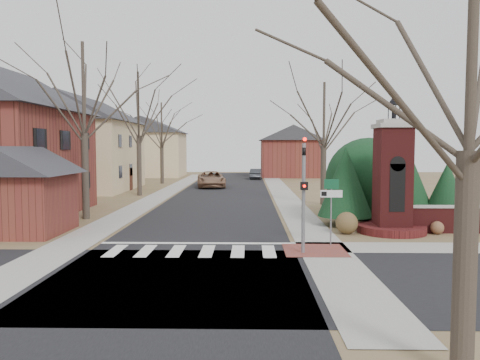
{
  "coord_description": "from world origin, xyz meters",
  "views": [
    {
      "loc": [
        2.21,
        -17.11,
        4.05
      ],
      "look_at": [
        1.78,
        6.0,
        2.43
      ],
      "focal_mm": 35.0,
      "sensor_mm": 36.0,
      "label": 1
    }
  ],
  "objects_px": {
    "distant_car": "(256,174)",
    "pickup_truck": "(211,179)",
    "traffic_signal_pole": "(304,186)",
    "sign_post": "(331,199)",
    "brick_gate_monument": "(392,187)"
  },
  "relations": [
    {
      "from": "pickup_truck",
      "to": "distant_car",
      "type": "distance_m",
      "value": 13.41
    },
    {
      "from": "traffic_signal_pole",
      "to": "pickup_truck",
      "type": "relative_size",
      "value": 0.77
    },
    {
      "from": "pickup_truck",
      "to": "distant_car",
      "type": "bearing_deg",
      "value": 62.26
    },
    {
      "from": "traffic_signal_pole",
      "to": "distant_car",
      "type": "xyz_separation_m",
      "value": [
        -1.13,
        42.12,
        -1.92
      ]
    },
    {
      "from": "brick_gate_monument",
      "to": "distant_car",
      "type": "relative_size",
      "value": 1.61
    },
    {
      "from": "brick_gate_monument",
      "to": "distant_car",
      "type": "distance_m",
      "value": 38.18
    },
    {
      "from": "traffic_signal_pole",
      "to": "sign_post",
      "type": "distance_m",
      "value": 2.02
    },
    {
      "from": "traffic_signal_pole",
      "to": "brick_gate_monument",
      "type": "height_order",
      "value": "brick_gate_monument"
    },
    {
      "from": "distant_car",
      "to": "pickup_truck",
      "type": "bearing_deg",
      "value": 73.87
    },
    {
      "from": "brick_gate_monument",
      "to": "pickup_truck",
      "type": "xyz_separation_m",
      "value": [
        -10.6,
        25.17,
        -1.35
      ]
    },
    {
      "from": "sign_post",
      "to": "pickup_truck",
      "type": "relative_size",
      "value": 0.47
    },
    {
      "from": "traffic_signal_pole",
      "to": "sign_post",
      "type": "height_order",
      "value": "traffic_signal_pole"
    },
    {
      "from": "pickup_truck",
      "to": "distant_car",
      "type": "xyz_separation_m",
      "value": [
        4.77,
        12.53,
        -0.15
      ]
    },
    {
      "from": "brick_gate_monument",
      "to": "sign_post",
      "type": "bearing_deg",
      "value": -138.58
    },
    {
      "from": "sign_post",
      "to": "brick_gate_monument",
      "type": "xyz_separation_m",
      "value": [
        3.41,
        3.01,
        0.22
      ]
    }
  ]
}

